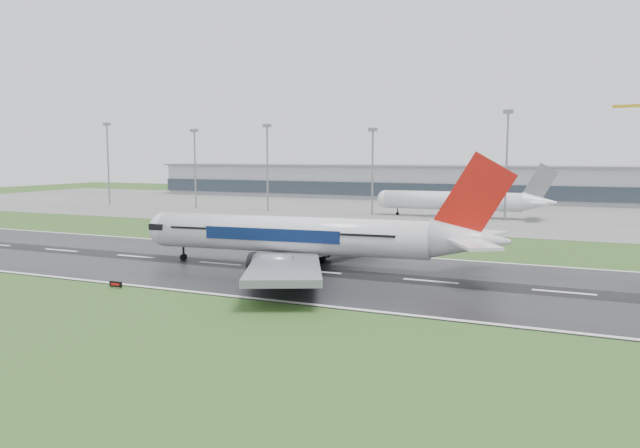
% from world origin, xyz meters
% --- Properties ---
extents(ground, '(520.00, 520.00, 0.00)m').
position_xyz_m(ground, '(0.00, 0.00, 0.00)').
color(ground, '#2A4E1C').
rests_on(ground, ground).
extents(runway, '(400.00, 45.00, 0.10)m').
position_xyz_m(runway, '(0.00, 0.00, 0.05)').
color(runway, black).
rests_on(runway, ground).
extents(apron, '(400.00, 130.00, 0.08)m').
position_xyz_m(apron, '(0.00, 125.00, 0.04)').
color(apron, slate).
rests_on(apron, ground).
extents(terminal, '(240.00, 36.00, 15.00)m').
position_xyz_m(terminal, '(0.00, 185.00, 7.50)').
color(terminal, '#999BA4').
rests_on(terminal, ground).
extents(main_airliner, '(72.74, 69.83, 19.87)m').
position_xyz_m(main_airliner, '(38.04, 2.82, 10.04)').
color(main_airliner, silver).
rests_on(main_airliner, runway).
extents(parked_airliner, '(60.09, 56.17, 17.16)m').
position_xyz_m(parked_airliner, '(44.48, 104.53, 8.66)').
color(parked_airliner, white).
rests_on(parked_airliner, apron).
extents(runway_sign, '(2.29, 0.86, 1.04)m').
position_xyz_m(runway_sign, '(16.76, -24.07, 0.52)').
color(runway_sign, black).
rests_on(runway_sign, ground).
extents(floodmast_0, '(0.64, 0.64, 32.37)m').
position_xyz_m(floodmast_0, '(-98.66, 100.00, 16.18)').
color(floodmast_0, gray).
rests_on(floodmast_0, ground).
extents(floodmast_1, '(0.64, 0.64, 29.09)m').
position_xyz_m(floodmast_1, '(-55.72, 100.00, 14.54)').
color(floodmast_1, gray).
rests_on(floodmast_1, ground).
extents(floodmast_2, '(0.64, 0.64, 30.31)m').
position_xyz_m(floodmast_2, '(-24.17, 100.00, 15.16)').
color(floodmast_2, gray).
rests_on(floodmast_2, ground).
extents(floodmast_3, '(0.64, 0.64, 28.23)m').
position_xyz_m(floodmast_3, '(16.04, 100.00, 14.12)').
color(floodmast_3, gray).
rests_on(floodmast_3, ground).
extents(floodmast_4, '(0.64, 0.64, 32.95)m').
position_xyz_m(floodmast_4, '(59.53, 100.00, 16.47)').
color(floodmast_4, gray).
rests_on(floodmast_4, ground).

